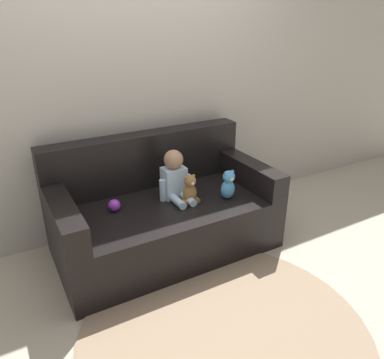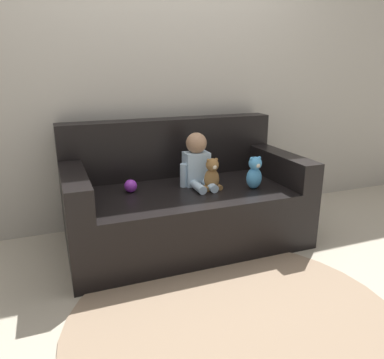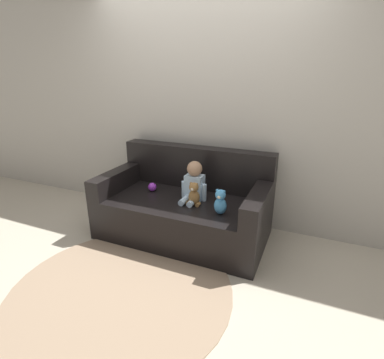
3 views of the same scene
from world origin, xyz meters
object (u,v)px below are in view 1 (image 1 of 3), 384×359
object	(u,v)px
teddy_bear_brown	(190,190)
plush_toy_side	(228,185)
couch	(162,212)
person_baby	(175,178)
toy_ball	(114,205)

from	to	relation	value
teddy_bear_brown	plush_toy_side	bearing A→B (deg)	-16.43
teddy_bear_brown	plush_toy_side	world-z (taller)	plush_toy_side
couch	person_baby	distance (m)	0.31
couch	toy_ball	distance (m)	0.43
person_baby	plush_toy_side	size ratio (longest dim) A/B	1.64
plush_toy_side	toy_ball	world-z (taller)	plush_toy_side
couch	person_baby	world-z (taller)	couch
couch	plush_toy_side	size ratio (longest dim) A/B	7.13
person_baby	plush_toy_side	xyz separation A→B (m)	(0.36, -0.23, -0.05)
couch	toy_ball	bearing A→B (deg)	-178.95
person_baby	toy_ball	bearing A→B (deg)	177.97
couch	person_baby	size ratio (longest dim) A/B	4.35
person_baby	toy_ball	size ratio (longest dim) A/B	4.33
couch	toy_ball	world-z (taller)	couch
toy_ball	person_baby	bearing A→B (deg)	-2.03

